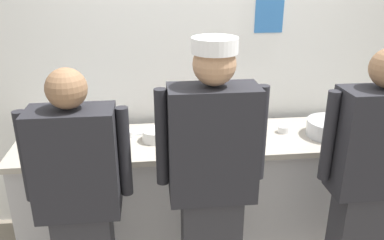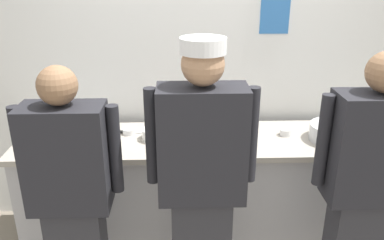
# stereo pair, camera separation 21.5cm
# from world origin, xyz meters

# --- Properties ---
(wall_back) EXTENTS (4.45, 0.11, 2.99)m
(wall_back) POSITION_xyz_m (0.00, 0.81, 1.50)
(wall_back) COLOR white
(wall_back) RESTS_ON ground
(prep_counter) EXTENTS (2.84, 0.66, 0.88)m
(prep_counter) POSITION_xyz_m (0.00, 0.35, 0.44)
(prep_counter) COLOR #B2B2B7
(prep_counter) RESTS_ON ground
(chef_near_left) EXTENTS (0.59, 0.24, 1.60)m
(chef_near_left) POSITION_xyz_m (-0.85, -0.34, 0.85)
(chef_near_left) COLOR #2D2D33
(chef_near_left) RESTS_ON ground
(chef_center) EXTENTS (0.62, 0.24, 1.74)m
(chef_center) POSITION_xyz_m (-0.11, -0.35, 0.93)
(chef_center) COLOR #2D2D33
(chef_center) RESTS_ON ground
(chef_far_right) EXTENTS (0.61, 0.24, 1.67)m
(chef_far_right) POSITION_xyz_m (0.84, -0.36, 0.88)
(chef_far_right) COLOR #2D2D33
(chef_far_right) RESTS_ON ground
(plate_stack_front) EXTENTS (0.19, 0.19, 0.08)m
(plate_stack_front) POSITION_xyz_m (-0.41, 0.34, 0.92)
(plate_stack_front) COLOR white
(plate_stack_front) RESTS_ON prep_counter
(plate_stack_rear) EXTENTS (0.21, 0.21, 0.05)m
(plate_stack_rear) POSITION_xyz_m (0.23, 0.39, 0.91)
(plate_stack_rear) COLOR white
(plate_stack_rear) RESTS_ON prep_counter
(mixing_bowl_steel) EXTENTS (0.36, 0.36, 0.12)m
(mixing_bowl_steel) POSITION_xyz_m (0.89, 0.29, 0.94)
(mixing_bowl_steel) COLOR #B7BABF
(mixing_bowl_steel) RESTS_ON prep_counter
(sheet_tray) EXTENTS (0.53, 0.34, 0.02)m
(sheet_tray) POSITION_xyz_m (-0.95, 0.35, 0.89)
(sheet_tray) COLOR #B7BABF
(sheet_tray) RESTS_ON prep_counter
(squeeze_bottle_primary) EXTENTS (0.05, 0.05, 0.19)m
(squeeze_bottle_primary) POSITION_xyz_m (-0.17, 0.36, 0.97)
(squeeze_bottle_primary) COLOR red
(squeeze_bottle_primary) RESTS_ON prep_counter
(ramekin_orange_sauce) EXTENTS (0.08, 0.08, 0.05)m
(ramekin_orange_sauce) POSITION_xyz_m (0.56, 0.38, 0.91)
(ramekin_orange_sauce) COLOR white
(ramekin_orange_sauce) RESTS_ON prep_counter
(ramekin_green_sauce) EXTENTS (0.11, 0.11, 0.05)m
(ramekin_green_sauce) POSITION_xyz_m (1.19, 0.19, 0.91)
(ramekin_green_sauce) COLOR white
(ramekin_green_sauce) RESTS_ON prep_counter
(ramekin_red_sauce) EXTENTS (0.10, 0.10, 0.04)m
(ramekin_red_sauce) POSITION_xyz_m (-0.61, 0.45, 0.91)
(ramekin_red_sauce) COLOR white
(ramekin_red_sauce) RESTS_ON prep_counter
(deli_cup) EXTENTS (0.09, 0.09, 0.10)m
(deli_cup) POSITION_xyz_m (0.00, 0.19, 0.93)
(deli_cup) COLOR white
(deli_cup) RESTS_ON prep_counter
(chefs_knife) EXTENTS (0.28, 0.03, 0.02)m
(chefs_knife) POSITION_xyz_m (-0.59, 0.47, 0.89)
(chefs_knife) COLOR #B7BABF
(chefs_knife) RESTS_ON prep_counter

